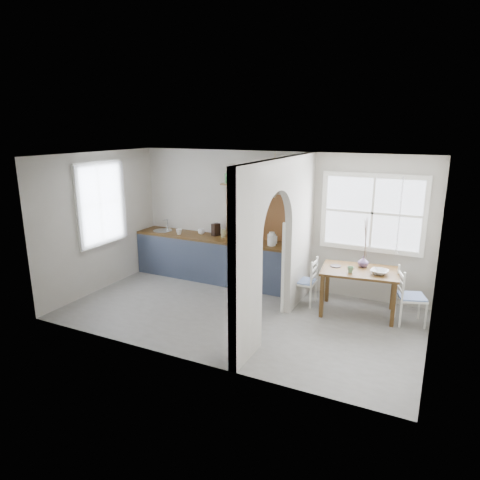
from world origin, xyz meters
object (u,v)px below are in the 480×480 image
at_px(dining_table, 358,292).
at_px(chair_left, 304,281).
at_px(vase, 363,262).
at_px(chair_right, 412,296).
at_px(kettle, 272,239).

distance_m(dining_table, chair_left, 0.94).
xyz_separation_m(chair_left, vase, (0.95, 0.18, 0.44)).
height_order(chair_left, chair_right, chair_right).
relative_size(chair_left, vase, 4.60).
distance_m(chair_left, kettle, 1.00).
relative_size(chair_right, vase, 5.00).
bearing_deg(kettle, chair_right, -3.53).
relative_size(chair_right, kettle, 3.58).
bearing_deg(chair_left, vase, 99.60).
bearing_deg(vase, chair_left, -169.26).
distance_m(chair_left, chair_right, 1.76).
height_order(dining_table, chair_right, chair_right).
bearing_deg(kettle, vase, -0.15).
relative_size(dining_table, kettle, 4.82).
relative_size(kettle, vase, 1.39).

